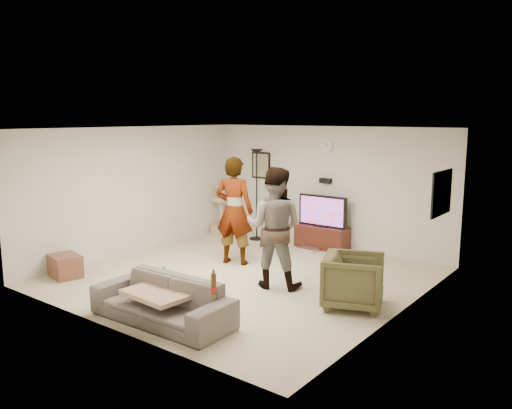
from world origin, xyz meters
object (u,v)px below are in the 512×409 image
Objects in this scene: beer_bottle at (214,284)px; side_table at (65,266)px; tv at (323,211)px; sofa at (162,301)px; tv_stand at (322,237)px; person_left at (234,211)px; armchair at (353,281)px; cat_tree at (221,208)px; floor_lamp at (257,195)px; person_right at (274,228)px.

side_table is at bearing 174.88° from beer_bottle.
tv is 4.73m from sofa.
tv_stand is 0.55× the size of person_left.
tv_stand is at bearing 16.28° from armchair.
beer_bottle reaches higher than tv_stand.
tv_stand is at bearing 4.63° from cat_tree.
cat_tree is at bearing -59.85° from person_left.
armchair reaches higher than sofa.
sofa is (0.31, -4.70, -0.48)m from tv.
side_table is (-4.52, -1.71, -0.19)m from armchair.
tv is 5.05m from side_table.
beer_bottle is at bearing -75.27° from tv.
cat_tree is 0.59× the size of person_left.
tv_stand is 0.55× the size of floor_lamp.
tv is at bearing -126.28° from person_left.
tv_stand is 1.31× the size of armchair.
sofa is 3.54× the size of side_table.
armchair is at bearing -34.08° from floor_lamp.
person_right is (0.63, -2.61, 0.73)m from tv_stand.
tv is 0.54× the size of person_left.
side_table is at bearing -88.21° from cat_tree.
cat_tree is at bearing 40.67° from armchair.
cat_tree is (-1.05, 0.01, -0.42)m from floor_lamp.
sofa is at bearing 180.00° from beer_bottle.
sofa is (1.84, -4.48, -0.71)m from floor_lamp.
armchair is (2.78, -0.68, -0.61)m from person_left.
sofa is at bearing 117.68° from armchair.
cat_tree is at bearing 130.42° from beer_bottle.
sofa is (2.90, -4.49, -0.29)m from cat_tree.
side_table is at bearing 37.25° from person_left.
tv reaches higher than beer_bottle.
cat_tree is at bearing 121.10° from sofa.
tv_stand is 5.01m from side_table.
person_right is (0.63, -2.61, 0.18)m from tv.
tv is (0.00, 0.00, 0.55)m from tv_stand.
sofa is 2.69m from armchair.
tv_stand is 1.94× the size of side_table.
person_right is at bearing 29.69° from side_table.
floor_lamp is 4.39m from armchair.
tv is 0.56× the size of person_right.
person_left is 3.07m from side_table.
person_left is 7.95× the size of beer_bottle.
floor_lamp is 3.22m from person_right.
cat_tree reaches higher than tv_stand.
armchair is at bearing 157.30° from person_right.
beer_bottle is (2.77, -4.48, -0.29)m from floor_lamp.
side_table is (-2.46, -4.37, -0.04)m from tv_stand.
person_left is 2.92m from armchair.
floor_lamp is at bearing -68.22° from person_right.
cat_tree is 2.61m from person_left.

